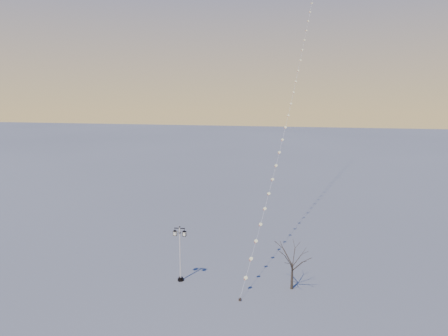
# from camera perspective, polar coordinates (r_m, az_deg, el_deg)

# --- Properties ---
(ground) EXTENTS (300.00, 300.00, 0.00)m
(ground) POSITION_cam_1_polar(r_m,az_deg,el_deg) (31.71, -0.87, -17.56)
(ground) COLOR slate
(ground) RESTS_ON ground
(street_lamp) EXTENTS (1.18, 0.52, 4.64)m
(street_lamp) POSITION_cam_1_polar(r_m,az_deg,el_deg) (32.68, -6.32, -11.74)
(street_lamp) COLOR black
(street_lamp) RESTS_ON ground
(bare_tree) EXTENTS (2.16, 2.16, 3.59)m
(bare_tree) POSITION_cam_1_polar(r_m,az_deg,el_deg) (31.71, 9.84, -12.72)
(bare_tree) COLOR #32291F
(bare_tree) RESTS_ON ground
(kite_train) EXTENTS (6.74, 44.61, 36.83)m
(kite_train) POSITION_cam_1_polar(r_m,az_deg,el_deg) (48.65, 10.22, 14.50)
(kite_train) COLOR black
(kite_train) RESTS_ON ground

